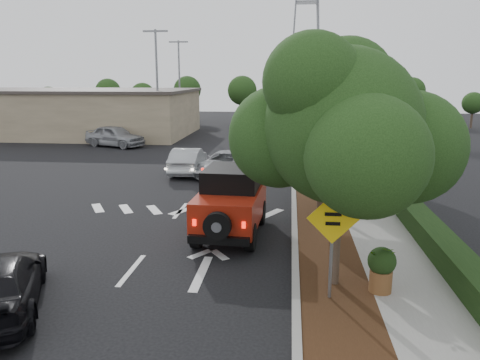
# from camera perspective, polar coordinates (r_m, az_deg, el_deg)

# --- Properties ---
(ground) EXTENTS (120.00, 120.00, 0.00)m
(ground) POSITION_cam_1_polar(r_m,az_deg,el_deg) (13.78, -13.08, -10.66)
(ground) COLOR black
(ground) RESTS_ON ground
(curb) EXTENTS (0.20, 70.00, 0.15)m
(curb) POSITION_cam_1_polar(r_m,az_deg,el_deg) (24.50, 6.54, 0.03)
(curb) COLOR #9E9B93
(curb) RESTS_ON ground
(planting_strip) EXTENTS (1.80, 70.00, 0.12)m
(planting_strip) POSITION_cam_1_polar(r_m,az_deg,el_deg) (24.53, 8.87, -0.06)
(planting_strip) COLOR black
(planting_strip) RESTS_ON ground
(sidewalk) EXTENTS (2.00, 70.00, 0.12)m
(sidewalk) POSITION_cam_1_polar(r_m,az_deg,el_deg) (24.70, 13.28, -0.16)
(sidewalk) COLOR gray
(sidewalk) RESTS_ON ground
(hedge) EXTENTS (0.80, 70.00, 0.80)m
(hedge) POSITION_cam_1_polar(r_m,az_deg,el_deg) (24.85, 16.52, 0.53)
(hedge) COLOR black
(hedge) RESTS_ON ground
(commercial_building) EXTENTS (22.00, 12.00, 4.00)m
(commercial_building) POSITION_cam_1_polar(r_m,az_deg,el_deg) (46.73, -19.91, 7.70)
(commercial_building) COLOR #85785C
(commercial_building) RESTS_ON ground
(transmission_tower) EXTENTS (7.00, 4.00, 28.00)m
(transmission_tower) POSITION_cam_1_polar(r_m,az_deg,el_deg) (60.18, 7.73, 7.34)
(transmission_tower) COLOR slate
(transmission_tower) RESTS_ON ground
(street_tree_near) EXTENTS (3.80, 3.80, 5.92)m
(street_tree_near) POSITION_cam_1_polar(r_m,az_deg,el_deg) (12.68, 11.42, -12.70)
(street_tree_near) COLOR #193210
(street_tree_near) RESTS_ON ground
(street_tree_mid) EXTENTS (3.20, 3.20, 5.32)m
(street_tree_mid) POSITION_cam_1_polar(r_m,az_deg,el_deg) (19.22, 9.59, -3.80)
(street_tree_mid) COLOR #193210
(street_tree_mid) RESTS_ON ground
(street_tree_far) EXTENTS (3.40, 3.40, 5.62)m
(street_tree_far) POSITION_cam_1_polar(r_m,az_deg,el_deg) (25.52, 8.77, 0.30)
(street_tree_far) COLOR #193210
(street_tree_far) RESTS_ON ground
(light_pole_a) EXTENTS (2.00, 0.22, 9.00)m
(light_pole_a) POSITION_cam_1_polar(r_m,az_deg,el_deg) (39.81, -9.80, 4.64)
(light_pole_a) COLOR slate
(light_pole_a) RESTS_ON ground
(light_pole_b) EXTENTS (2.00, 0.22, 9.00)m
(light_pole_b) POSITION_cam_1_polar(r_m,az_deg,el_deg) (51.59, -7.24, 6.50)
(light_pole_b) COLOR slate
(light_pole_b) RESTS_ON ground
(red_jeep) EXTENTS (2.21, 4.57, 2.30)m
(red_jeep) POSITION_cam_1_polar(r_m,az_deg,el_deg) (16.12, -0.98, -2.50)
(red_jeep) COLOR black
(red_jeep) RESTS_ON ground
(silver_suv_ahead) EXTENTS (3.47, 5.20, 1.33)m
(silver_suv_ahead) POSITION_cam_1_polar(r_m,az_deg,el_deg) (25.61, -1.74, 2.00)
(silver_suv_ahead) COLOR #A2A6AA
(silver_suv_ahead) RESTS_ON ground
(silver_sedan_oncoming) EXTENTS (1.67, 4.42, 1.44)m
(silver_sedan_oncoming) POSITION_cam_1_polar(r_m,az_deg,el_deg) (26.45, -6.35, 2.39)
(silver_sedan_oncoming) COLOR #A8ACB0
(silver_sedan_oncoming) RESTS_ON ground
(parked_suv) EXTENTS (5.24, 3.62, 1.66)m
(parked_suv) POSITION_cam_1_polar(r_m,az_deg,el_deg) (37.52, -15.01, 5.20)
(parked_suv) COLOR #93969A
(parked_suv) RESTS_ON ground
(speed_hump_sign) EXTENTS (1.22, 0.10, 2.59)m
(speed_hump_sign) POSITION_cam_1_polar(r_m,az_deg,el_deg) (11.19, 11.19, -6.22)
(speed_hump_sign) COLOR slate
(speed_hump_sign) RESTS_ON ground
(terracotta_planter) EXTENTS (0.69, 0.69, 1.21)m
(terracotta_planter) POSITION_cam_1_polar(r_m,az_deg,el_deg) (12.18, 16.88, -9.89)
(terracotta_planter) COLOR brown
(terracotta_planter) RESTS_ON ground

